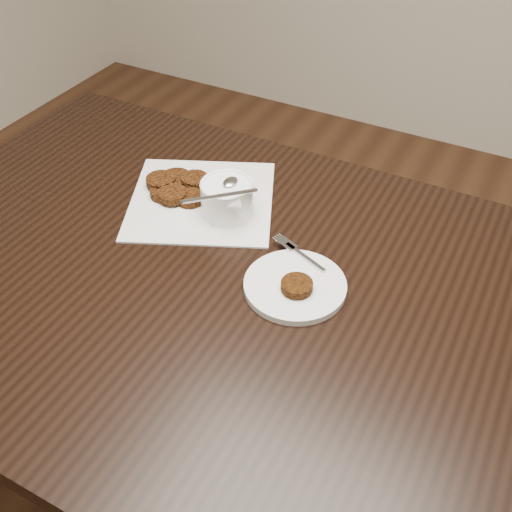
% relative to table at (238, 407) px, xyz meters
% --- Properties ---
extents(table, '(1.42, 0.91, 0.75)m').
position_rel_table_xyz_m(table, '(0.00, 0.00, 0.00)').
color(table, black).
rests_on(table, floor).
extents(napkin, '(0.38, 0.38, 0.00)m').
position_rel_table_xyz_m(napkin, '(-0.18, 0.18, 0.38)').
color(napkin, white).
rests_on(napkin, table).
extents(sauce_ramekin, '(0.18, 0.18, 0.14)m').
position_rel_table_xyz_m(sauce_ramekin, '(-0.11, 0.16, 0.45)').
color(sauce_ramekin, white).
rests_on(sauce_ramekin, napkin).
extents(patty_cluster, '(0.26, 0.26, 0.02)m').
position_rel_table_xyz_m(patty_cluster, '(-0.24, 0.18, 0.39)').
color(patty_cluster, '#5B2B0C').
rests_on(patty_cluster, napkin).
extents(plate_with_patty, '(0.23, 0.23, 0.03)m').
position_rel_table_xyz_m(plate_with_patty, '(0.10, 0.04, 0.39)').
color(plate_with_patty, white).
rests_on(plate_with_patty, table).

